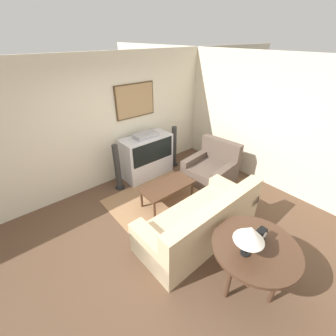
{
  "coord_description": "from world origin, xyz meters",
  "views": [
    {
      "loc": [
        -1.88,
        -2.11,
        2.96
      ],
      "look_at": [
        0.5,
        0.71,
        0.75
      ],
      "focal_mm": 24.0,
      "sensor_mm": 36.0,
      "label": 1
    }
  ],
  "objects_px": {
    "armchair": "(211,169)",
    "console_table": "(255,250)",
    "couch": "(201,223)",
    "speaker_tower_right": "(174,148)",
    "table_lamp": "(250,234)",
    "tv": "(147,156)",
    "mantel_clock": "(261,235)",
    "speaker_tower_left": "(118,169)",
    "coffee_table": "(168,187)"
  },
  "relations": [
    {
      "from": "couch",
      "to": "speaker_tower_right",
      "type": "bearing_deg",
      "value": -122.03
    },
    {
      "from": "tv",
      "to": "armchair",
      "type": "distance_m",
      "value": 1.53
    },
    {
      "from": "console_table",
      "to": "mantel_clock",
      "type": "relative_size",
      "value": 5.77
    },
    {
      "from": "tv",
      "to": "speaker_tower_left",
      "type": "bearing_deg",
      "value": -176.37
    },
    {
      "from": "console_table",
      "to": "table_lamp",
      "type": "bearing_deg",
      "value": 171.63
    },
    {
      "from": "table_lamp",
      "to": "speaker_tower_right",
      "type": "bearing_deg",
      "value": 62.68
    },
    {
      "from": "tv",
      "to": "coffee_table",
      "type": "xyz_separation_m",
      "value": [
        -0.31,
        -1.12,
        -0.13
      ]
    },
    {
      "from": "couch",
      "to": "armchair",
      "type": "relative_size",
      "value": 1.95
    },
    {
      "from": "coffee_table",
      "to": "speaker_tower_left",
      "type": "xyz_separation_m",
      "value": [
        -0.49,
        1.07,
        0.12
      ]
    },
    {
      "from": "coffee_table",
      "to": "table_lamp",
      "type": "distance_m",
      "value": 2.15
    },
    {
      "from": "tv",
      "to": "armchair",
      "type": "relative_size",
      "value": 1.08
    },
    {
      "from": "speaker_tower_left",
      "to": "console_table",
      "type": "bearing_deg",
      "value": -85.92
    },
    {
      "from": "armchair",
      "to": "tv",
      "type": "bearing_deg",
      "value": -144.91
    },
    {
      "from": "table_lamp",
      "to": "speaker_tower_left",
      "type": "relative_size",
      "value": 0.41
    },
    {
      "from": "couch",
      "to": "speaker_tower_left",
      "type": "bearing_deg",
      "value": -82.0
    },
    {
      "from": "couch",
      "to": "speaker_tower_left",
      "type": "height_order",
      "value": "speaker_tower_left"
    },
    {
      "from": "console_table",
      "to": "couch",
      "type": "bearing_deg",
      "value": 83.23
    },
    {
      "from": "tv",
      "to": "armchair",
      "type": "height_order",
      "value": "tv"
    },
    {
      "from": "console_table",
      "to": "table_lamp",
      "type": "xyz_separation_m",
      "value": [
        -0.2,
        0.03,
        0.39
      ]
    },
    {
      "from": "armchair",
      "to": "console_table",
      "type": "distance_m",
      "value": 2.59
    },
    {
      "from": "table_lamp",
      "to": "tv",
      "type": "bearing_deg",
      "value": 75.92
    },
    {
      "from": "couch",
      "to": "mantel_clock",
      "type": "bearing_deg",
      "value": 88.41
    },
    {
      "from": "coffee_table",
      "to": "console_table",
      "type": "bearing_deg",
      "value": -97.65
    },
    {
      "from": "speaker_tower_right",
      "to": "coffee_table",
      "type": "bearing_deg",
      "value": -136.01
    },
    {
      "from": "tv",
      "to": "mantel_clock",
      "type": "height_order",
      "value": "tv"
    },
    {
      "from": "couch",
      "to": "armchair",
      "type": "bearing_deg",
      "value": -146.02
    },
    {
      "from": "couch",
      "to": "speaker_tower_right",
      "type": "distance_m",
      "value": 2.46
    },
    {
      "from": "console_table",
      "to": "speaker_tower_right",
      "type": "distance_m",
      "value": 3.38
    },
    {
      "from": "console_table",
      "to": "coffee_table",
      "type": "bearing_deg",
      "value": 82.35
    },
    {
      "from": "armchair",
      "to": "console_table",
      "type": "bearing_deg",
      "value": -45.13
    },
    {
      "from": "tv",
      "to": "coffee_table",
      "type": "relative_size",
      "value": 1.1
    },
    {
      "from": "table_lamp",
      "to": "speaker_tower_right",
      "type": "xyz_separation_m",
      "value": [
        1.58,
        3.06,
        -0.56
      ]
    },
    {
      "from": "couch",
      "to": "armchair",
      "type": "distance_m",
      "value": 1.8
    },
    {
      "from": "mantel_clock",
      "to": "armchair",
      "type": "bearing_deg",
      "value": 53.28
    },
    {
      "from": "tv",
      "to": "table_lamp",
      "type": "relative_size",
      "value": 2.71
    },
    {
      "from": "table_lamp",
      "to": "console_table",
      "type": "bearing_deg",
      "value": -8.37
    },
    {
      "from": "speaker_tower_left",
      "to": "armchair",
      "type": "bearing_deg",
      "value": -30.66
    },
    {
      "from": "couch",
      "to": "mantel_clock",
      "type": "height_order",
      "value": "mantel_clock"
    },
    {
      "from": "console_table",
      "to": "speaker_tower_left",
      "type": "distance_m",
      "value": 3.1
    },
    {
      "from": "tv",
      "to": "coffee_table",
      "type": "bearing_deg",
      "value": -105.39
    },
    {
      "from": "coffee_table",
      "to": "speaker_tower_left",
      "type": "distance_m",
      "value": 1.18
    },
    {
      "from": "mantel_clock",
      "to": "speaker_tower_right",
      "type": "height_order",
      "value": "speaker_tower_right"
    },
    {
      "from": "coffee_table",
      "to": "speaker_tower_right",
      "type": "relative_size",
      "value": 1.02
    },
    {
      "from": "mantel_clock",
      "to": "speaker_tower_left",
      "type": "distance_m",
      "value": 3.09
    },
    {
      "from": "console_table",
      "to": "speaker_tower_right",
      "type": "bearing_deg",
      "value": 65.92
    },
    {
      "from": "tv",
      "to": "console_table",
      "type": "xyz_separation_m",
      "value": [
        -0.58,
        -3.14,
        0.15
      ]
    },
    {
      "from": "mantel_clock",
      "to": "speaker_tower_right",
      "type": "relative_size",
      "value": 0.18
    },
    {
      "from": "table_lamp",
      "to": "speaker_tower_left",
      "type": "height_order",
      "value": "table_lamp"
    },
    {
      "from": "couch",
      "to": "armchair",
      "type": "xyz_separation_m",
      "value": [
        1.47,
        1.03,
        -0.03
      ]
    },
    {
      "from": "tv",
      "to": "table_lamp",
      "type": "height_order",
      "value": "table_lamp"
    }
  ]
}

